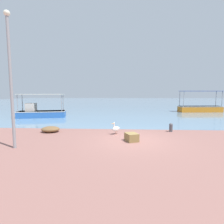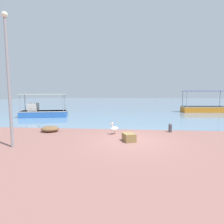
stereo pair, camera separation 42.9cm
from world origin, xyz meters
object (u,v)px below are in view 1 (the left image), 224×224
at_px(fishing_boat_outer, 41,112).
at_px(cargo_crate, 132,137).
at_px(fishing_boat_near_right, 200,108).
at_px(net_pile, 50,129).
at_px(mooring_bollard, 171,127).
at_px(pelican, 116,129).
at_px(lamp_post, 10,74).

xyz_separation_m(fishing_boat_outer, cargo_crate, (9.56, -9.24, -0.38)).
distance_m(fishing_boat_outer, fishing_boat_near_right, 21.39).
distance_m(fishing_boat_outer, net_pile, 8.31).
height_order(net_pile, cargo_crate, cargo_crate).
relative_size(fishing_boat_near_right, mooring_bollard, 10.01).
relative_size(pelican, lamp_post, 0.13).
bearing_deg(cargo_crate, fishing_boat_near_right, 56.47).
relative_size(pelican, cargo_crate, 1.10).
height_order(pelican, mooring_bollard, pelican).
bearing_deg(fishing_boat_outer, cargo_crate, -44.01).
height_order(fishing_boat_near_right, net_pile, fishing_boat_near_right).
bearing_deg(lamp_post, pelican, 33.11).
bearing_deg(fishing_boat_outer, lamp_post, -70.61).
height_order(fishing_boat_near_right, mooring_bollard, fishing_boat_near_right).
bearing_deg(net_pile, pelican, -5.33).
relative_size(net_pile, cargo_crate, 1.71).
xyz_separation_m(fishing_boat_outer, lamp_post, (3.80, -10.79, 2.96)).
xyz_separation_m(pelican, lamp_post, (-4.83, -3.15, 3.19)).
relative_size(fishing_boat_near_right, cargo_crate, 8.44).
xyz_separation_m(lamp_post, net_pile, (0.30, 3.57, -3.37)).
height_order(lamp_post, mooring_bollard, lamp_post).
relative_size(lamp_post, net_pile, 5.16).
xyz_separation_m(pelican, mooring_bollard, (3.79, 0.96, -0.05)).
distance_m(fishing_boat_near_right, cargo_crate, 19.36).
bearing_deg(cargo_crate, lamp_post, -164.93).
height_order(pelican, net_pile, pelican).
height_order(fishing_boat_outer, cargo_crate, fishing_boat_outer).
xyz_separation_m(pelican, cargo_crate, (0.93, -1.60, -0.15)).
distance_m(fishing_boat_near_right, net_pile, 21.45).
bearing_deg(net_pile, lamp_post, -94.76).
bearing_deg(lamp_post, fishing_boat_outer, 109.39).
bearing_deg(mooring_bollard, fishing_boat_outer, 151.73).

